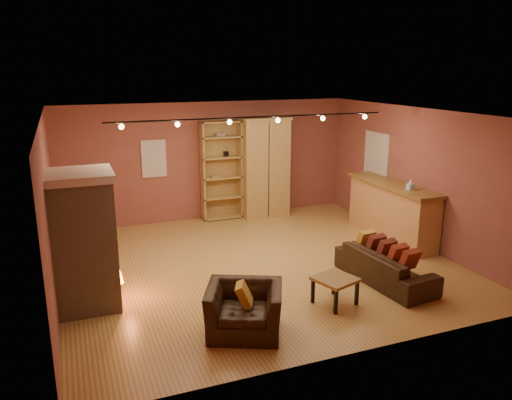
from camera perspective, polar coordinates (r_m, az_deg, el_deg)
name	(u,v)px	position (r m, az deg, el deg)	size (l,w,h in m)	color
floor	(258,264)	(9.44, 0.24, -7.33)	(7.00, 7.00, 0.00)	olive
ceiling	(258,114)	(8.76, 0.26, 9.86)	(7.00, 7.00, 0.00)	#562D1B
back_wall	(208,161)	(12.01, -5.46, 4.45)	(7.00, 0.02, 2.80)	brown
left_wall	(50,212)	(8.41, -22.52, -1.23)	(0.02, 6.50, 2.80)	brown
right_wall	(417,177)	(10.75, 17.90, 2.54)	(0.02, 6.50, 2.80)	brown
fireplace	(84,241)	(7.93, -19.01, -4.41)	(1.01, 0.98, 2.12)	tan
back_window	(154,159)	(11.69, -11.61, 4.66)	(0.56, 0.04, 0.86)	beige
bookcase	(220,169)	(12.00, -4.09, 3.51)	(0.97, 0.38, 2.37)	tan
armoire	(264,167)	(12.18, 0.92, 3.79)	(1.19, 0.68, 2.43)	tan
bar_counter	(392,211)	(11.02, 15.26, -1.18)	(0.67, 2.55, 1.22)	tan
tissue_box	(410,185)	(10.36, 17.24, 1.61)	(0.11, 0.11, 0.21)	#95C3EF
right_window	(377,154)	(11.79, 13.63, 5.12)	(0.05, 0.90, 1.00)	beige
loveseat	(385,260)	(8.84, 14.58, -6.70)	(0.74, 1.95, 0.78)	black
armchair	(244,302)	(7.01, -1.36, -11.56)	(1.21, 1.03, 0.90)	black
coffee_table	(335,282)	(7.90, 9.03, -9.19)	(0.72, 0.72, 0.44)	olive
track_rail	(254,119)	(8.96, -0.22, 9.24)	(5.20, 0.09, 0.13)	black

